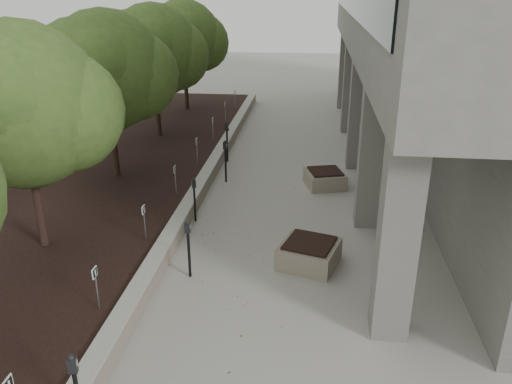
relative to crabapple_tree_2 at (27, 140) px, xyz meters
The scene contains 21 objects.
ground 6.46m from the crabapple_tree_2, 32.01° to the right, with size 90.00×90.00×0.00m, color #9D9790.
retaining_wall 7.29m from the crabapple_tree_2, 63.63° to the left, with size 0.39×26.00×0.50m, color gray, non-canonical shape.
planting_bed 6.71m from the crabapple_tree_2, 96.65° to the left, with size 7.00×26.00×0.40m, color black.
crabapple_tree_2 is the anchor object (origin of this frame).
crabapple_tree_3 5.00m from the crabapple_tree_2, 90.00° to the left, with size 4.60×4.00×5.44m, color #36531F, non-canonical shape.
crabapple_tree_4 10.00m from the crabapple_tree_2, 90.00° to the left, with size 4.60×4.00×5.44m, color #36531F, non-canonical shape.
crabapple_tree_5 15.00m from the crabapple_tree_2, 90.00° to the left, with size 4.60×4.00×5.44m, color #36531F, non-canonical shape.
parking_sign_2 4.16m from the crabapple_tree_2, 45.58° to the right, with size 0.04×0.22×0.96m, color black, non-canonical shape.
parking_sign_3 3.36m from the crabapple_tree_2, 11.53° to the left, with size 0.04×0.22×0.96m, color black, non-canonical shape.
parking_sign_4 4.82m from the crabapple_tree_2, 55.01° to the left, with size 0.04×0.22×0.96m, color black, non-canonical shape.
parking_sign_5 7.30m from the crabapple_tree_2, 69.35° to the left, with size 0.04×0.22×0.96m, color black, non-canonical shape.
parking_sign_6 10.06m from the crabapple_tree_2, 75.54° to the left, with size 0.04×0.22×0.96m, color black, non-canonical shape.
parking_sign_7 12.93m from the crabapple_tree_2, 78.91° to the left, with size 0.04×0.22×0.96m, color black, non-canonical shape.
parking_sign_8 15.85m from the crabapple_tree_2, 81.02° to the left, with size 0.04×0.22×0.96m, color black, non-canonical shape.
parking_meter_2 4.51m from the crabapple_tree_2, ahead, with size 0.15×0.10×1.47m, color black, non-canonical shape.
parking_meter_3 4.81m from the crabapple_tree_2, 38.31° to the left, with size 0.13×0.09×1.33m, color black, non-canonical shape.
parking_meter_4 7.24m from the crabapple_tree_2, 58.19° to the left, with size 0.15×0.11×1.51m, color black, non-canonical shape.
parking_meter_5 8.96m from the crabapple_tree_2, 67.62° to the left, with size 0.15×0.11×1.56m, color black, non-canonical shape.
planter_front 7.18m from the crabapple_tree_2, ahead, with size 1.33×1.33×0.62m, color gray, non-canonical shape.
planter_back 9.56m from the crabapple_tree_2, 39.54° to the left, with size 1.23×1.23×0.57m, color gray, non-canonical shape.
berry_scatter 5.98m from the crabapple_tree_2, 23.05° to the left, with size 3.30×14.10×0.02m, color maroon, non-canonical shape.
Camera 1 is at (1.75, -7.66, 6.46)m, focal length 35.79 mm.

